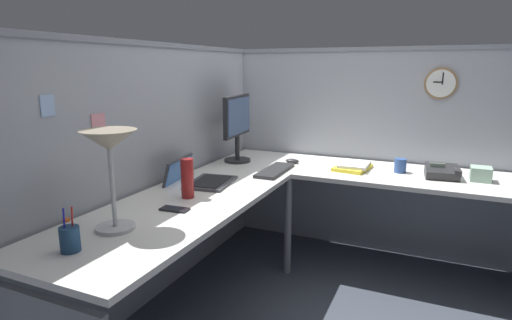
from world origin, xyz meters
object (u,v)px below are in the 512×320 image
Objects in this scene: desk_lamp_dome at (109,149)px; computer_mouse at (292,161)px; monitor at (237,123)px; tissue_box at (481,174)px; laptop at (196,179)px; thermos_flask at (187,178)px; book_stack at (353,166)px; pen_cup at (70,239)px; keyboard at (275,170)px; office_phone at (443,172)px; wall_clock at (441,83)px; coffee_mug at (400,166)px; cell_phone at (175,209)px.

computer_mouse is at bearing -10.47° from desk_lamp_dome.
monitor is 1.67m from tissue_box.
monitor is 0.69m from laptop.
thermos_flask is at bearing 125.03° from tissue_box.
tissue_box is at bearing -88.78° from book_stack.
laptop is 2.36× the size of pen_cup.
desk_lamp_dome is 1.45× the size of book_stack.
computer_mouse is at bearing -4.68° from keyboard.
office_phone is at bearing 95.61° from tissue_box.
office_phone is at bearing -51.22° from thermos_flask.
thermos_flask is at bearing -170.57° from monitor.
tissue_box is at bearing -40.23° from pen_cup.
wall_clock reaches higher than pen_cup.
pen_cup is 2.11m from coffee_mug.
pen_cup is 0.77m from thermos_flask.
cell_phone is 1.50× the size of coffee_mug.
office_phone is at bearing -169.64° from wall_clock.
laptop is 3.55× the size of tissue_box.
thermos_flask is at bearing -156.45° from laptop.
computer_mouse is (0.12, -0.40, -0.28)m from monitor.
wall_clock reaches higher than laptop.
keyboard is 0.97× the size of desk_lamp_dome.
thermos_flask reaches higher than pen_cup.
cell_phone is 0.23m from thermos_flask.
book_stack reaches higher than cell_phone.
laptop is at bearing 124.79° from coffee_mug.
monitor is at bearing 94.52° from office_phone.
cell_phone is (-1.12, -0.20, -0.29)m from monitor.
laptop reaches higher than coffee_mug.
computer_mouse is 1.25m from cell_phone.
thermos_flask is at bearing 161.99° from keyboard.
wall_clock is at bearing -69.52° from computer_mouse.
computer_mouse is at bearing -9.04° from pen_cup.
laptop is 1.38m from coffee_mug.
book_stack is at bearing -58.12° from keyboard.
pen_cup is 1.50× the size of tissue_box.
pen_cup reaches higher than coffee_mug.
tissue_box is 0.55× the size of wall_clock.
tissue_box is at bearing -44.42° from desk_lamp_dome.
desk_lamp_dome is (-1.43, -0.11, 0.07)m from monitor.
monitor is at bearing 9.43° from thermos_flask.
pen_cup is at bearing 177.08° from thermos_flask.
laptop is 1.59m from office_phone.
desk_lamp_dome is 2.02× the size of thermos_flask.
computer_mouse is at bearing -13.49° from cell_phone.
pen_cup is at bearing 170.96° from computer_mouse.
cell_phone is 0.65× the size of wall_clock.
cell_phone is 1.91m from tissue_box.
thermos_flask is at bearing 136.58° from coffee_mug.
laptop is at bearing 4.56° from pen_cup.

